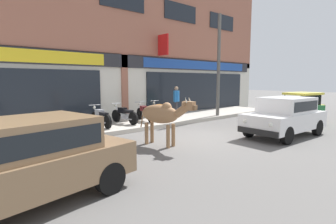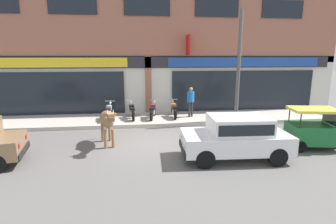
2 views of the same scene
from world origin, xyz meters
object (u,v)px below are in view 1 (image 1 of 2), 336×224
Objects in this scene: car_0 at (28,157)px; utility_pole at (219,66)px; motorcycle_3 at (162,111)px; car_1 at (285,115)px; motorcycle_1 at (124,115)px; cow at (162,115)px; pedestrian at (176,98)px; auto_rickshaw at (304,111)px; motorcycle_2 at (145,113)px; motorcycle_0 at (101,117)px.

utility_pole reaches higher than car_0.
utility_pole is at bearing -20.55° from motorcycle_3.
motorcycle_1 is at bearing 122.02° from car_1.
motorcycle_3 is at bearing 50.43° from cow.
pedestrian reaches higher than motorcycle_3.
motorcycle_2 is at bearing 139.26° from auto_rickshaw.
motorcycle_1 is 1.13× the size of pedestrian.
cow is 1.17× the size of motorcycle_1.
car_1 is 3.38m from auto_rickshaw.
car_1 is at bearing -77.50° from motorcycle_3.
cow reaches higher than motorcycle_0.
car_0 is at bearing -157.74° from utility_pole.
cow is 4.80m from car_1.
pedestrian is at bearing 154.76° from utility_pole.
pedestrian is (3.14, -0.05, 0.60)m from motorcycle_1.
motorcycle_1 is at bearing 177.21° from motorcycle_2.
cow is 4.19m from motorcycle_2.
car_1 is 5.84m from motorcycle_3.
pedestrian reaches higher than motorcycle_2.
car_1 is (4.40, -1.91, -0.19)m from cow.
motorcycle_2 is at bearing 113.39° from car_1.
motorcycle_0 and motorcycle_2 have the same top height.
cow is at bearing 170.67° from auto_rickshaw.
motorcycle_3 is at bearing 6.53° from motorcycle_2.
cow is 1.18× the size of motorcycle_2.
motorcycle_0 is (3.95, 5.24, -0.25)m from car_0.
car_0 is 2.37× the size of pedestrian.
cow is 0.58× the size of car_1.
motorcycle_3 is (2.25, 0.08, 0.00)m from motorcycle_1.
car_0 is 6.56m from motorcycle_0.
pedestrian is at bearing 0.62° from motorcycle_0.
motorcycle_0 is at bearing -178.98° from motorcycle_2.
utility_pole is (1.78, 4.56, 2.07)m from car_1.
motorcycle_1 is at bearing 46.10° from car_0.
car_1 is 0.68× the size of utility_pole.
motorcycle_1 is at bearing -178.03° from motorcycle_3.
motorcycle_2 is at bearing -2.79° from motorcycle_1.
motorcycle_1 is 1.11m from motorcycle_2.
motorcycle_3 is at bearing 36.23° from car_0.
car_1 is at bearing -86.16° from pedestrian.
motorcycle_2 is 4.90m from utility_pole.
auto_rickshaw is 6.18m from pedestrian.
utility_pole is at bearing 111.33° from auto_rickshaw.
pedestrian reaches higher than car_0.
motorcycle_1 is 5.88m from utility_pole.
motorcycle_0 is at bearing -179.38° from pedestrian.
motorcycle_0 is at bearing -175.43° from motorcycle_1.
motorcycle_0 is 1.13× the size of pedestrian.
motorcycle_2 is (1.99, 3.66, -0.45)m from cow.
car_0 is 7.41m from motorcycle_1.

